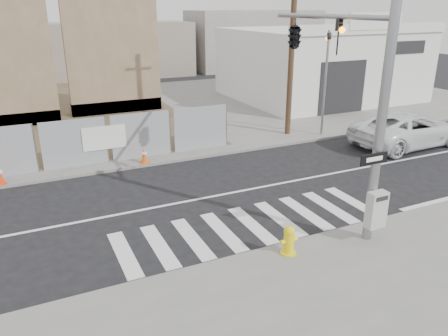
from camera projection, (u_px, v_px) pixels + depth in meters
name	position (u px, v px, depth m)	size (l,w,h in m)	color
ground	(219.00, 195.00, 15.71)	(100.00, 100.00, 0.00)	black
sidewalk_far	(126.00, 113.00, 27.55)	(50.00, 20.00, 0.12)	slate
signal_pole	(320.00, 63.00, 13.31)	(0.96, 5.87, 7.00)	gray
far_signal_pole	(326.00, 69.00, 21.60)	(0.16, 0.20, 5.60)	gray
concrete_wall_right	(113.00, 60.00, 26.27)	(5.50, 1.30, 8.00)	brown
auto_shop	(320.00, 63.00, 31.43)	(12.00, 10.20, 5.95)	silver
utility_pole_right	(293.00, 32.00, 21.17)	(1.60, 0.28, 10.00)	#463121
fire_hydrant	(289.00, 240.00, 11.67)	(0.50, 0.45, 0.82)	yellow
suv	(408.00, 129.00, 21.09)	(2.71, 5.87, 1.63)	white
traffic_cone_d	(144.00, 156.00, 18.51)	(0.37, 0.37, 0.67)	#E3530B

